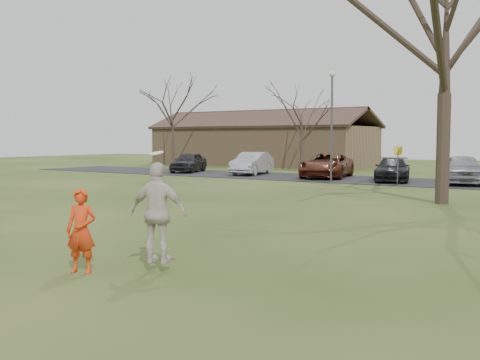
% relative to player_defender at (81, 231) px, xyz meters
% --- Properties ---
extents(ground, '(120.00, 120.00, 0.00)m').
position_rel_player_defender_xyz_m(ground, '(0.73, 0.25, -0.79)').
color(ground, '#1E380F').
rests_on(ground, ground).
extents(parking_strip, '(62.00, 6.50, 0.04)m').
position_rel_player_defender_xyz_m(parking_strip, '(0.73, 25.25, -0.77)').
color(parking_strip, black).
rests_on(parking_strip, ground).
extents(player_defender, '(0.68, 0.57, 1.57)m').
position_rel_player_defender_xyz_m(player_defender, '(0.00, 0.00, 0.00)').
color(player_defender, red).
rests_on(player_defender, ground).
extents(car_0, '(3.04, 4.61, 1.46)m').
position_rel_player_defender_xyz_m(car_0, '(-17.76, 25.47, -0.02)').
color(car_0, black).
rests_on(car_0, parking_strip).
extents(car_1, '(2.43, 4.81, 1.51)m').
position_rel_player_defender_xyz_m(car_1, '(-12.47, 25.71, 0.01)').
color(car_1, '#A2A3A8').
rests_on(car_1, parking_strip).
extents(car_2, '(3.73, 6.03, 1.56)m').
position_rel_player_defender_xyz_m(car_2, '(-6.88, 25.64, 0.03)').
color(car_2, '#562214').
rests_on(car_2, parking_strip).
extents(car_3, '(3.10, 4.97, 1.34)m').
position_rel_player_defender_xyz_m(car_3, '(-2.47, 25.02, -0.07)').
color(car_3, black).
rests_on(car_3, parking_strip).
extents(car_4, '(3.07, 5.03, 1.60)m').
position_rel_player_defender_xyz_m(car_4, '(1.36, 25.13, 0.06)').
color(car_4, gray).
rests_on(car_4, parking_strip).
extents(catching_play, '(1.20, 0.79, 2.10)m').
position_rel_player_defender_xyz_m(catching_play, '(1.18, 0.81, 0.33)').
color(catching_play, beige).
rests_on(catching_play, ground).
extents(building, '(20.60, 8.50, 5.14)m').
position_rel_player_defender_xyz_m(building, '(-19.27, 38.25, 1.15)').
color(building, '#8C6D4C').
rests_on(building, ground).
extents(lamp_post, '(0.34, 0.34, 6.27)m').
position_rel_player_defender_xyz_m(lamp_post, '(-5.27, 22.75, 3.18)').
color(lamp_post, '#47474C').
rests_on(lamp_post, ground).
extents(sign_yellow, '(0.35, 0.35, 2.08)m').
position_rel_player_defender_xyz_m(sign_yellow, '(-1.27, 22.25, 0.66)').
color(sign_yellow, '#47474C').
rests_on(sign_yellow, ground).
extents(big_tree, '(9.00, 9.00, 14.00)m').
position_rel_player_defender_xyz_m(big_tree, '(2.73, 15.25, 6.21)').
color(big_tree, '#352821').
rests_on(big_tree, ground).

